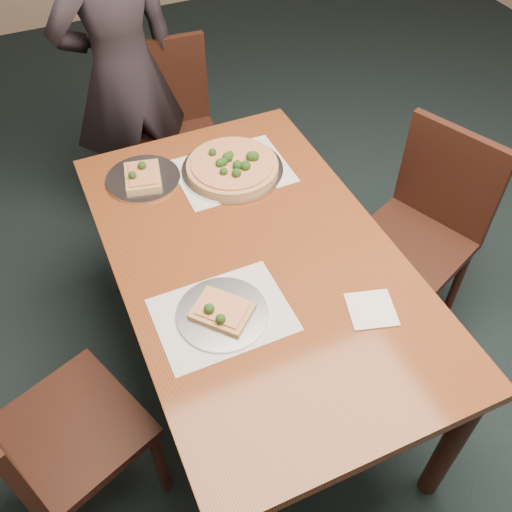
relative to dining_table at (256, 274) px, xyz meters
name	(u,v)px	position (x,y,z in m)	size (l,w,h in m)	color
ground	(386,416)	(0.40, -0.39, -0.66)	(8.00, 8.00, 0.00)	black
dining_table	(256,274)	(0.00, 0.00, 0.00)	(0.90, 1.50, 0.75)	#612A13
chair_far	(173,127)	(0.07, 1.14, -0.14)	(0.45, 0.45, 0.91)	black
chair_left	(42,440)	(-0.80, -0.22, -0.14)	(0.54, 0.54, 0.91)	black
chair_right	(425,224)	(0.79, 0.08, -0.14)	(0.55, 0.55, 0.91)	black
diner	(123,74)	(-0.12, 1.22, 0.14)	(0.58, 0.38, 1.60)	black
placemat_main	(233,171)	(0.10, 0.44, 0.09)	(0.42, 0.32, 0.00)	white
placemat_near	(223,315)	(-0.19, -0.18, 0.09)	(0.40, 0.30, 0.00)	white
pizza_pan	(233,166)	(0.10, 0.44, 0.12)	(0.39, 0.39, 0.07)	silver
slice_plate_near	(222,313)	(-0.19, -0.18, 0.11)	(0.28, 0.28, 0.06)	silver
slice_plate_far	(143,177)	(-0.23, 0.53, 0.10)	(0.28, 0.28, 0.06)	silver
napkin	(371,310)	(0.23, -0.35, 0.09)	(0.14, 0.14, 0.01)	white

